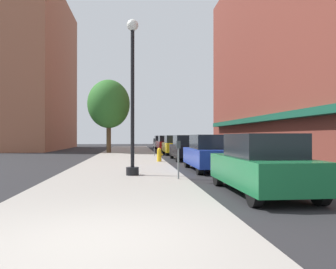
{
  "coord_description": "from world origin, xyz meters",
  "views": [
    {
      "loc": [
        0.53,
        -4.75,
        1.59
      ],
      "look_at": [
        2.97,
        18.79,
        1.71
      ],
      "focal_mm": 35.26,
      "sensor_mm": 36.0,
      "label": 1
    }
  ],
  "objects_px": {
    "lamppost": "(132,94)",
    "car_yellow": "(174,145)",
    "fire_hydrant": "(159,155)",
    "car_red": "(166,143)",
    "car_green": "(261,165)",
    "parking_meter_far": "(178,155)",
    "car_white": "(161,142)",
    "parking_meter_near": "(154,145)",
    "car_black": "(186,148)",
    "car_blue": "(210,153)",
    "tree_near": "(109,104)"
  },
  "relations": [
    {
      "from": "lamppost",
      "to": "car_yellow",
      "type": "height_order",
      "value": "lamppost"
    },
    {
      "from": "fire_hydrant",
      "to": "car_red",
      "type": "distance_m",
      "value": 16.44
    },
    {
      "from": "fire_hydrant",
      "to": "car_green",
      "type": "height_order",
      "value": "car_green"
    },
    {
      "from": "parking_meter_far",
      "to": "car_yellow",
      "type": "distance_m",
      "value": 17.04
    },
    {
      "from": "lamppost",
      "to": "car_white",
      "type": "bearing_deg",
      "value": 83.22
    },
    {
      "from": "parking_meter_near",
      "to": "parking_meter_far",
      "type": "relative_size",
      "value": 1.0
    },
    {
      "from": "car_black",
      "to": "car_red",
      "type": "relative_size",
      "value": 1.0
    },
    {
      "from": "parking_meter_near",
      "to": "car_blue",
      "type": "xyz_separation_m",
      "value": [
        1.95,
        -9.65,
        -0.14
      ]
    },
    {
      "from": "tree_near",
      "to": "car_white",
      "type": "distance_m",
      "value": 14.18
    },
    {
      "from": "car_blue",
      "to": "car_black",
      "type": "relative_size",
      "value": 1.0
    },
    {
      "from": "tree_near",
      "to": "car_blue",
      "type": "height_order",
      "value": "tree_near"
    },
    {
      "from": "car_yellow",
      "to": "car_green",
      "type": "bearing_deg",
      "value": -89.36
    },
    {
      "from": "parking_meter_far",
      "to": "tree_near",
      "type": "distance_m",
      "value": 19.18
    },
    {
      "from": "tree_near",
      "to": "car_blue",
      "type": "distance_m",
      "value": 16.3
    },
    {
      "from": "lamppost",
      "to": "tree_near",
      "type": "xyz_separation_m",
      "value": [
        -2.18,
        17.19,
        1.24
      ]
    },
    {
      "from": "car_green",
      "to": "car_black",
      "type": "height_order",
      "value": "same"
    },
    {
      "from": "car_blue",
      "to": "fire_hydrant",
      "type": "bearing_deg",
      "value": 115.55
    },
    {
      "from": "lamppost",
      "to": "fire_hydrant",
      "type": "xyz_separation_m",
      "value": [
        1.53,
        6.62,
        -2.68
      ]
    },
    {
      "from": "car_green",
      "to": "car_blue",
      "type": "xyz_separation_m",
      "value": [
        0.0,
        6.17,
        0.0
      ]
    },
    {
      "from": "fire_hydrant",
      "to": "car_blue",
      "type": "xyz_separation_m",
      "value": [
        2.0,
        -4.26,
        0.29
      ]
    },
    {
      "from": "fire_hydrant",
      "to": "parking_meter_far",
      "type": "xyz_separation_m",
      "value": [
        0.05,
        -7.91,
        0.43
      ]
    },
    {
      "from": "car_blue",
      "to": "car_yellow",
      "type": "xyz_separation_m",
      "value": [
        0.0,
        13.28,
        0.0
      ]
    },
    {
      "from": "car_green",
      "to": "car_white",
      "type": "bearing_deg",
      "value": 89.57
    },
    {
      "from": "car_blue",
      "to": "car_white",
      "type": "height_order",
      "value": "same"
    },
    {
      "from": "car_yellow",
      "to": "car_white",
      "type": "height_order",
      "value": "same"
    },
    {
      "from": "car_black",
      "to": "car_white",
      "type": "xyz_separation_m",
      "value": [
        0.0,
        20.51,
        0.0
      ]
    },
    {
      "from": "car_green",
      "to": "car_white",
      "type": "relative_size",
      "value": 1.0
    },
    {
      "from": "tree_near",
      "to": "car_white",
      "type": "height_order",
      "value": "tree_near"
    },
    {
      "from": "tree_near",
      "to": "car_yellow",
      "type": "xyz_separation_m",
      "value": [
        5.7,
        -1.55,
        -3.64
      ]
    },
    {
      "from": "car_blue",
      "to": "car_yellow",
      "type": "bearing_deg",
      "value": 90.4
    },
    {
      "from": "parking_meter_near",
      "to": "car_green",
      "type": "relative_size",
      "value": 0.3
    },
    {
      "from": "car_white",
      "to": "tree_near",
      "type": "bearing_deg",
      "value": -112.9
    },
    {
      "from": "parking_meter_far",
      "to": "car_blue",
      "type": "distance_m",
      "value": 4.14
    },
    {
      "from": "fire_hydrant",
      "to": "car_black",
      "type": "bearing_deg",
      "value": 51.66
    },
    {
      "from": "fire_hydrant",
      "to": "parking_meter_far",
      "type": "relative_size",
      "value": 0.6
    },
    {
      "from": "lamppost",
      "to": "parking_meter_near",
      "type": "relative_size",
      "value": 4.5
    },
    {
      "from": "car_white",
      "to": "lamppost",
      "type": "bearing_deg",
      "value": -95.1
    },
    {
      "from": "car_black",
      "to": "car_white",
      "type": "bearing_deg",
      "value": 91.78
    },
    {
      "from": "parking_meter_near",
      "to": "parking_meter_far",
      "type": "distance_m",
      "value": 13.31
    },
    {
      "from": "tree_near",
      "to": "car_black",
      "type": "relative_size",
      "value": 1.51
    },
    {
      "from": "car_black",
      "to": "car_yellow",
      "type": "distance_m",
      "value": 6.49
    },
    {
      "from": "fire_hydrant",
      "to": "parking_meter_near",
      "type": "xyz_separation_m",
      "value": [
        0.05,
        5.4,
        0.43
      ]
    },
    {
      "from": "fire_hydrant",
      "to": "parking_meter_far",
      "type": "height_order",
      "value": "parking_meter_far"
    },
    {
      "from": "lamppost",
      "to": "fire_hydrant",
      "type": "bearing_deg",
      "value": 77.0
    },
    {
      "from": "car_blue",
      "to": "parking_meter_far",
      "type": "bearing_deg",
      "value": -117.68
    },
    {
      "from": "tree_near",
      "to": "car_black",
      "type": "height_order",
      "value": "tree_near"
    },
    {
      "from": "car_green",
      "to": "car_red",
      "type": "bearing_deg",
      "value": 89.57
    },
    {
      "from": "fire_hydrant",
      "to": "car_white",
      "type": "bearing_deg",
      "value": 85.04
    },
    {
      "from": "parking_meter_near",
      "to": "tree_near",
      "type": "bearing_deg",
      "value": 125.94
    },
    {
      "from": "lamppost",
      "to": "car_white",
      "type": "relative_size",
      "value": 1.37
    }
  ]
}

